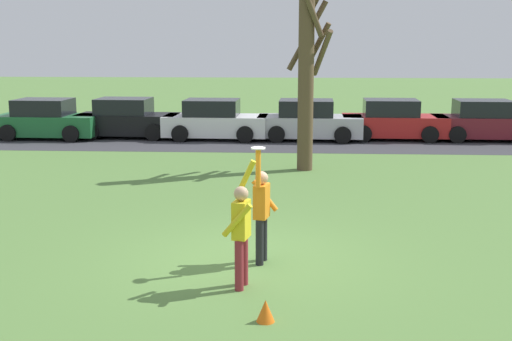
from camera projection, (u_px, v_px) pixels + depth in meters
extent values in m
plane|color=#567F3D|center=(244.00, 259.00, 11.81)|extent=(120.00, 120.00, 0.00)
cylinder|color=black|center=(263.00, 238.00, 11.64)|extent=(0.14, 0.14, 0.82)
cylinder|color=black|center=(260.00, 242.00, 11.40)|extent=(0.14, 0.14, 0.82)
cube|color=orange|center=(262.00, 201.00, 11.38)|extent=(0.29, 0.40, 0.60)
sphere|color=tan|center=(262.00, 178.00, 11.30)|extent=(0.23, 0.23, 0.23)
cylinder|color=orange|center=(265.00, 196.00, 11.59)|extent=(0.49, 0.18, 0.57)
cylinder|color=orange|center=(258.00, 168.00, 11.05)|extent=(0.09, 0.09, 0.66)
cylinder|color=maroon|center=(239.00, 265.00, 10.23)|extent=(0.14, 0.14, 0.82)
cylinder|color=maroon|center=(244.00, 260.00, 10.47)|extent=(0.14, 0.14, 0.82)
cube|color=gold|center=(241.00, 219.00, 10.21)|extent=(0.29, 0.40, 0.60)
sphere|color=tan|center=(241.00, 194.00, 10.13)|extent=(0.23, 0.23, 0.23)
cylinder|color=gold|center=(237.00, 220.00, 9.99)|extent=(0.49, 0.18, 0.57)
cylinder|color=gold|center=(245.00, 179.00, 10.31)|extent=(0.36, 0.15, 0.64)
cylinder|color=white|center=(258.00, 148.00, 10.98)|extent=(0.24, 0.24, 0.02)
cube|color=#1E6633|center=(48.00, 125.00, 26.31)|extent=(4.15, 1.93, 0.80)
cube|color=black|center=(44.00, 107.00, 26.19)|extent=(2.15, 1.70, 0.64)
cylinder|color=black|center=(87.00, 128.00, 27.14)|extent=(0.67, 0.24, 0.66)
cylinder|color=black|center=(71.00, 134.00, 25.36)|extent=(0.67, 0.24, 0.66)
cylinder|color=black|center=(28.00, 127.00, 27.36)|extent=(0.67, 0.24, 0.66)
cylinder|color=black|center=(8.00, 133.00, 25.58)|extent=(0.67, 0.24, 0.66)
cube|color=black|center=(128.00, 124.00, 26.65)|extent=(4.15, 1.93, 0.80)
cube|color=black|center=(124.00, 106.00, 26.53)|extent=(2.15, 1.70, 0.64)
cylinder|color=black|center=(164.00, 127.00, 27.48)|extent=(0.67, 0.24, 0.66)
cylinder|color=black|center=(153.00, 133.00, 25.69)|extent=(0.67, 0.24, 0.66)
cylinder|color=black|center=(105.00, 126.00, 27.70)|extent=(0.67, 0.24, 0.66)
cylinder|color=black|center=(91.00, 132.00, 25.92)|extent=(0.67, 0.24, 0.66)
cube|color=white|center=(216.00, 125.00, 26.13)|extent=(4.15, 1.93, 0.80)
cube|color=black|center=(212.00, 107.00, 26.01)|extent=(2.15, 1.70, 0.64)
cylinder|color=black|center=(250.00, 128.00, 26.96)|extent=(0.67, 0.24, 0.66)
cylinder|color=black|center=(245.00, 134.00, 25.17)|extent=(0.67, 0.24, 0.66)
cylinder|color=black|center=(189.00, 128.00, 27.18)|extent=(0.67, 0.24, 0.66)
cylinder|color=black|center=(180.00, 134.00, 25.40)|extent=(0.67, 0.24, 0.66)
cube|color=#BCBCC1|center=(310.00, 126.00, 25.96)|extent=(4.15, 1.93, 0.80)
cube|color=black|center=(306.00, 108.00, 25.83)|extent=(2.15, 1.70, 0.64)
cylinder|color=black|center=(341.00, 129.00, 26.78)|extent=(0.67, 0.24, 0.66)
cylinder|color=black|center=(343.00, 135.00, 25.00)|extent=(0.67, 0.24, 0.66)
cylinder|color=black|center=(279.00, 128.00, 27.00)|extent=(0.67, 0.24, 0.66)
cylinder|color=black|center=(276.00, 134.00, 25.22)|extent=(0.67, 0.24, 0.66)
cube|color=red|center=(394.00, 126.00, 26.10)|extent=(4.15, 1.93, 0.80)
cube|color=black|center=(391.00, 108.00, 25.97)|extent=(2.15, 1.70, 0.64)
cylinder|color=black|center=(422.00, 128.00, 26.92)|extent=(0.67, 0.24, 0.66)
cylinder|color=black|center=(430.00, 135.00, 25.14)|extent=(0.67, 0.24, 0.66)
cylinder|color=black|center=(360.00, 128.00, 27.14)|extent=(0.67, 0.24, 0.66)
cylinder|color=black|center=(363.00, 134.00, 25.36)|extent=(0.67, 0.24, 0.66)
cube|color=maroon|center=(486.00, 126.00, 25.85)|extent=(4.15, 1.93, 0.80)
cube|color=black|center=(483.00, 108.00, 25.72)|extent=(2.15, 1.70, 0.64)
cylinder|color=black|center=(511.00, 129.00, 26.67)|extent=(0.67, 0.24, 0.66)
cylinder|color=black|center=(448.00, 128.00, 26.89)|extent=(0.67, 0.24, 0.66)
cylinder|color=black|center=(457.00, 135.00, 25.11)|extent=(0.67, 0.24, 0.66)
cube|color=#38383D|center=(261.00, 139.00, 26.13)|extent=(27.21, 6.40, 0.01)
cylinder|color=brown|center=(306.00, 69.00, 19.39)|extent=(0.47, 0.47, 6.12)
cylinder|color=brown|center=(307.00, 36.00, 19.73)|extent=(1.24, 0.23, 2.11)
cylinder|color=brown|center=(322.00, 53.00, 19.48)|extent=(0.62, 1.14, 1.39)
cylinder|color=brown|center=(313.00, 15.00, 18.84)|extent=(0.70, 0.59, 1.26)
cylinder|color=brown|center=(315.00, 50.00, 19.66)|extent=(1.00, 0.73, 1.67)
cone|color=orange|center=(266.00, 311.00, 9.12)|extent=(0.26, 0.26, 0.32)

